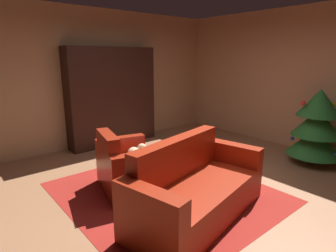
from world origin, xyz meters
name	(u,v)px	position (x,y,z in m)	size (l,w,h in m)	color
ground_plane	(192,190)	(0.00, 0.00, 0.00)	(7.06, 7.06, 0.00)	#A06A48
wall_back	(302,80)	(0.00, 2.97, 1.38)	(5.83, 0.06, 2.76)	tan
wall_left	(94,78)	(-2.89, 0.00, 1.38)	(0.06, 6.00, 2.76)	tan
area_rug	(165,192)	(-0.19, -0.33, 0.00)	(2.78, 2.50, 0.01)	maroon
bookshelf_unit	(118,96)	(-2.63, 0.38, 1.01)	(0.37, 1.90, 2.01)	black
armchair_red	(128,169)	(-0.60, -0.67, 0.31)	(1.10, 0.94, 0.85)	maroon
couch_red	(195,191)	(0.46, -0.42, 0.31)	(1.16, 1.99, 0.90)	maroon
coffee_table	(166,169)	(-0.07, -0.42, 0.41)	(0.68, 0.68, 0.45)	black
book_stack_on_table	(170,163)	(-0.02, -0.38, 0.50)	(0.20, 0.19, 0.09)	gold
bottle_on_table	(154,156)	(-0.25, -0.48, 0.55)	(0.08, 0.08, 0.23)	#5E1E17
decorated_tree	(317,126)	(0.62, 2.36, 0.67)	(0.90, 0.90, 1.30)	brown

